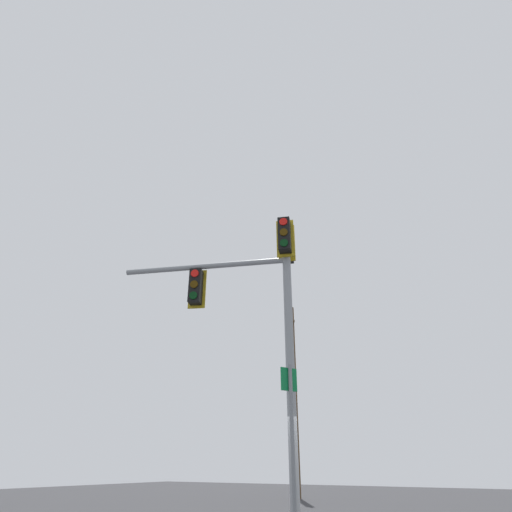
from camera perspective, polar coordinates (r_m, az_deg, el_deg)
signal_mast_assembly at (r=10.36m, az=0.81°, el=-6.12°), size 2.01×4.35×7.27m
utility_pole_wooden at (r=25.34m, az=5.12°, el=-17.83°), size 1.67×1.16×10.31m
route_sign_primary at (r=7.63m, az=4.87°, el=-23.72°), size 0.31×0.18×3.17m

